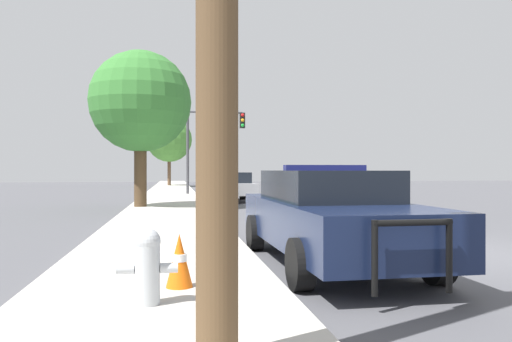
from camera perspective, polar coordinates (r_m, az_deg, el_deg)
The scene contains 11 objects.
ground_plane at distance 9.72m, azimuth 21.30°, elevation -8.72°, with size 110.00×110.00×0.00m, color #4F4F54.
sidewalk_left at distance 8.38m, azimuth -10.76°, elevation -9.68°, with size 3.00×110.00×0.13m.
police_car at distance 8.03m, azimuth 8.34°, elevation -4.93°, with size 2.14×5.27×1.57m.
fire_hydrant at distance 5.24m, azimuth -12.32°, elevation -10.33°, with size 0.61×0.27×0.77m.
traffic_light at distance 29.07m, azimuth -5.12°, elevation 4.20°, with size 3.41×0.35×4.87m.
car_background_distant at distance 53.06m, azimuth -5.60°, elevation -0.68°, with size 1.95×4.11×1.42m.
car_background_oncoming at distance 30.29m, azimuth 4.64°, elevation -1.28°, with size 2.00×3.98×1.44m.
car_background_midblock at distance 23.79m, azimuth -2.99°, elevation -1.70°, with size 2.24×4.49×1.38m.
tree_sidewalk_near at distance 19.25m, azimuth -13.08°, elevation 7.67°, with size 3.78×3.78×5.81m.
tree_sidewalk_far at distance 45.20m, azimuth -9.89°, elevation 3.57°, with size 4.03×4.03×6.12m.
traffic_cone at distance 5.95m, azimuth -8.75°, elevation -10.04°, with size 0.31×0.31×0.62m.
Camera 1 is at (-4.90, -8.26, 1.49)m, focal length 35.00 mm.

